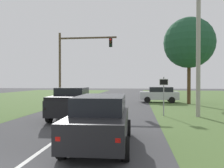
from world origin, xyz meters
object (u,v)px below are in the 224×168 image
object	(u,v)px
pickup_truck_lead	(73,103)
keep_moving_sign	(164,91)
traffic_light	(74,58)
utility_pole_right	(198,56)
red_suv_near	(101,119)
crossing_suv_far	(159,94)
oak_tree_right	(189,43)

from	to	relation	value
pickup_truck_lead	keep_moving_sign	distance (m)	6.17
traffic_light	keep_moving_sign	bearing A→B (deg)	-41.74
pickup_truck_lead	utility_pole_right	xyz separation A→B (m)	(8.08, 1.80, 3.07)
traffic_light	keep_moving_sign	distance (m)	11.92
red_suv_near	crossing_suv_far	bearing A→B (deg)	78.05
red_suv_near	traffic_light	size ratio (longest dim) A/B	0.63
keep_moving_sign	crossing_suv_far	size ratio (longest dim) A/B	0.63
traffic_light	crossing_suv_far	bearing A→B (deg)	15.09
oak_tree_right	crossing_suv_far	size ratio (longest dim) A/B	2.13
oak_tree_right	crossing_suv_far	bearing A→B (deg)	153.35
red_suv_near	oak_tree_right	world-z (taller)	oak_tree_right
red_suv_near	utility_pole_right	size ratio (longest dim) A/B	0.59
crossing_suv_far	red_suv_near	bearing A→B (deg)	-101.95
pickup_truck_lead	crossing_suv_far	bearing A→B (deg)	61.76
red_suv_near	oak_tree_right	bearing A→B (deg)	67.58
pickup_truck_lead	red_suv_near	bearing A→B (deg)	-63.86
utility_pole_right	oak_tree_right	bearing A→B (deg)	81.56
oak_tree_right	utility_pole_right	xyz separation A→B (m)	(-1.30, -8.74, -2.32)
oak_tree_right	keep_moving_sign	bearing A→B (deg)	-112.26
crossing_suv_far	keep_moving_sign	bearing A→B (deg)	-93.49
traffic_light	keep_moving_sign	xyz separation A→B (m)	(8.57, -7.64, -3.22)
red_suv_near	traffic_light	bearing A→B (deg)	109.89
red_suv_near	traffic_light	xyz separation A→B (m)	(-5.46, 15.10, 3.95)
keep_moving_sign	crossing_suv_far	bearing A→B (deg)	86.51
oak_tree_right	red_suv_near	bearing A→B (deg)	-112.42
traffic_light	oak_tree_right	size ratio (longest dim) A/B	0.84
red_suv_near	pickup_truck_lead	distance (m)	6.20
keep_moving_sign	oak_tree_right	bearing A→B (deg)	67.74
crossing_suv_far	utility_pole_right	size ratio (longest dim) A/B	0.52
red_suv_near	crossing_suv_far	xyz separation A→B (m)	(3.72, 17.58, -0.06)
keep_moving_sign	oak_tree_right	size ratio (longest dim) A/B	0.29
pickup_truck_lead	keep_moving_sign	size ratio (longest dim) A/B	1.87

